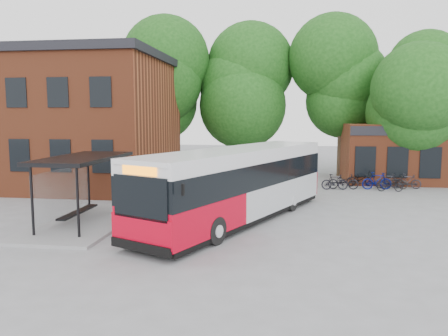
# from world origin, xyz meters

# --- Properties ---
(ground) EXTENTS (100.00, 100.00, 0.00)m
(ground) POSITION_xyz_m (0.00, 0.00, 0.00)
(ground) COLOR slate
(station_building) EXTENTS (18.40, 10.40, 8.50)m
(station_building) POSITION_xyz_m (-13.00, 9.00, 4.25)
(station_building) COLOR brown
(station_building) RESTS_ON ground
(shop_row) EXTENTS (14.00, 6.20, 4.00)m
(shop_row) POSITION_xyz_m (15.00, 14.00, 2.00)
(shop_row) COLOR brown
(shop_row) RESTS_ON ground
(bus_shelter) EXTENTS (3.60, 7.00, 2.90)m
(bus_shelter) POSITION_xyz_m (-4.50, -1.00, 1.45)
(bus_shelter) COLOR black
(bus_shelter) RESTS_ON ground
(bike_rail) EXTENTS (5.20, 0.10, 0.38)m
(bike_rail) POSITION_xyz_m (9.28, 10.00, 0.19)
(bike_rail) COLOR black
(bike_rail) RESTS_ON ground
(tree_0) EXTENTS (7.92, 7.92, 11.00)m
(tree_0) POSITION_xyz_m (-6.00, 16.00, 5.50)
(tree_0) COLOR #144111
(tree_0) RESTS_ON ground
(tree_1) EXTENTS (7.92, 7.92, 10.40)m
(tree_1) POSITION_xyz_m (1.00, 17.00, 5.20)
(tree_1) COLOR #144111
(tree_1) RESTS_ON ground
(tree_2) EXTENTS (7.92, 7.92, 11.00)m
(tree_2) POSITION_xyz_m (8.00, 16.00, 5.50)
(tree_2) COLOR #144111
(tree_2) RESTS_ON ground
(tree_3) EXTENTS (7.04, 7.04, 9.28)m
(tree_3) POSITION_xyz_m (13.00, 12.00, 4.64)
(tree_3) COLOR #144111
(tree_3) RESTS_ON ground
(city_bus) EXTENTS (7.54, 12.41, 3.16)m
(city_bus) POSITION_xyz_m (1.90, 0.49, 1.58)
(city_bus) COLOR #BF0219
(city_bus) RESTS_ON ground
(bicycle_0) EXTENTS (1.86, 0.67, 0.97)m
(bicycle_0) POSITION_xyz_m (7.48, 9.59, 0.49)
(bicycle_0) COLOR black
(bicycle_0) RESTS_ON ground
(bicycle_1) EXTENTS (1.66, 0.58, 0.98)m
(bicycle_1) POSITION_xyz_m (6.93, 9.31, 0.49)
(bicycle_1) COLOR black
(bicycle_1) RESTS_ON ground
(bicycle_2) EXTENTS (2.01, 1.13, 1.00)m
(bicycle_2) POSITION_xyz_m (8.73, 10.88, 0.50)
(bicycle_2) COLOR black
(bicycle_2) RESTS_ON ground
(bicycle_3) EXTENTS (1.88, 0.76, 1.10)m
(bicycle_3) POSITION_xyz_m (9.52, 9.73, 0.55)
(bicycle_3) COLOR #060E4B
(bicycle_3) RESTS_ON ground
(bicycle_4) EXTENTS (1.52, 0.54, 0.79)m
(bicycle_4) POSITION_xyz_m (10.17, 9.12, 0.40)
(bicycle_4) COLOR black
(bicycle_4) RESTS_ON ground
(bicycle_5) EXTENTS (1.62, 0.53, 0.96)m
(bicycle_5) POSITION_xyz_m (10.30, 10.31, 0.48)
(bicycle_5) COLOR #24242B
(bicycle_5) RESTS_ON ground
(bicycle_6) EXTENTS (1.66, 0.59, 0.87)m
(bicycle_6) POSITION_xyz_m (10.63, 10.08, 0.43)
(bicycle_6) COLOR black
(bicycle_6) RESTS_ON ground
(bicycle_7) EXTENTS (1.62, 0.81, 0.94)m
(bicycle_7) POSITION_xyz_m (11.54, 10.40, 0.47)
(bicycle_7) COLOR black
(bicycle_7) RESTS_ON ground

